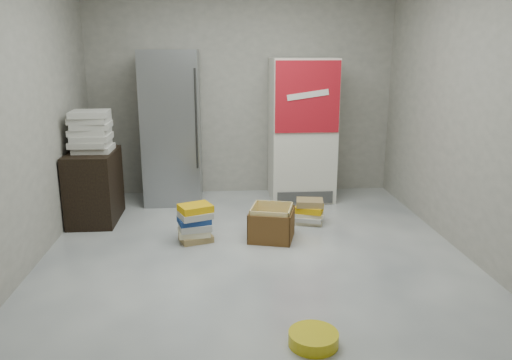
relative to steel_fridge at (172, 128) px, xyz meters
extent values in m
plane|color=silver|center=(0.90, -2.13, -0.95)|extent=(5.00, 5.00, 0.00)
cube|color=#A7A196|center=(0.90, 0.37, 0.45)|extent=(4.00, 0.04, 2.80)
cube|color=#A7A196|center=(0.90, -4.63, 0.45)|extent=(4.00, 0.04, 2.80)
cube|color=#A7A196|center=(-1.10, -2.13, 0.45)|extent=(0.04, 5.00, 2.80)
cube|color=#A7A196|center=(2.90, -2.13, 0.45)|extent=(0.04, 5.00, 2.80)
cube|color=#94969B|center=(0.00, 0.00, 0.00)|extent=(0.70, 0.70, 1.90)
cylinder|color=#333333|center=(0.32, -0.36, 0.15)|extent=(0.02, 0.02, 1.19)
cube|color=silver|center=(1.65, 0.00, -0.05)|extent=(0.80, 0.70, 1.80)
cube|color=#B31420|center=(1.65, -0.36, 0.40)|extent=(0.78, 0.02, 0.85)
cube|color=white|center=(1.65, -0.37, 0.43)|extent=(0.50, 0.01, 0.14)
cube|color=#3F3F3F|center=(1.65, -0.36, -0.85)|extent=(0.70, 0.02, 0.15)
cube|color=black|center=(-0.83, -0.73, -0.55)|extent=(0.50, 0.80, 0.80)
cube|color=silver|center=(-0.81, -0.72, -0.12)|extent=(0.40, 0.40, 0.06)
cube|color=silver|center=(-0.84, -0.74, -0.05)|extent=(0.41, 0.41, 0.06)
cube|color=silver|center=(-0.81, -0.74, 0.01)|extent=(0.40, 0.40, 0.06)
cube|color=silver|center=(-0.83, -0.72, 0.08)|extent=(0.40, 0.40, 0.06)
cube|color=silver|center=(-0.81, -0.72, 0.14)|extent=(0.42, 0.42, 0.06)
cube|color=silver|center=(-0.83, -0.72, 0.21)|extent=(0.40, 0.40, 0.06)
cube|color=silver|center=(-0.81, -0.74, 0.27)|extent=(0.42, 0.42, 0.06)
cube|color=olive|center=(0.33, -1.48, -0.92)|extent=(0.37, 0.33, 0.07)
cube|color=beige|center=(0.31, -1.47, -0.85)|extent=(0.34, 0.29, 0.06)
cube|color=#B1AFA8|center=(0.32, -1.48, -0.79)|extent=(0.35, 0.30, 0.07)
cube|color=navy|center=(0.32, -1.48, -0.73)|extent=(0.36, 0.32, 0.06)
cube|color=#B1AFA8|center=(0.33, -1.48, -0.67)|extent=(0.38, 0.34, 0.06)
cube|color=#E3A70B|center=(0.33, -1.47, -0.60)|extent=(0.38, 0.35, 0.07)
cube|color=beige|center=(1.58, -1.02, -0.93)|extent=(0.34, 0.29, 0.04)
cube|color=#B1AFA8|center=(1.58, -1.05, -0.88)|extent=(0.35, 0.31, 0.05)
cube|color=beige|center=(1.59, -1.03, -0.84)|extent=(0.34, 0.29, 0.04)
cube|color=#E3A70B|center=(1.58, -1.03, -0.78)|extent=(0.35, 0.32, 0.07)
cube|color=olive|center=(1.58, -1.02, -0.71)|extent=(0.33, 0.27, 0.07)
cube|color=gold|center=(1.11, -1.47, -0.94)|extent=(0.50, 0.50, 0.01)
cube|color=brown|center=(1.16, -1.26, -0.80)|extent=(0.42, 0.12, 0.31)
cube|color=brown|center=(1.05, -1.67, -0.80)|extent=(0.42, 0.12, 0.31)
cube|color=brown|center=(0.90, -1.41, -0.80)|extent=(0.12, 0.42, 0.31)
cube|color=brown|center=(1.31, -1.52, -0.80)|extent=(0.12, 0.42, 0.31)
cube|color=gold|center=(1.16, -1.28, -0.78)|extent=(0.39, 0.11, 0.35)
cube|color=gold|center=(1.06, -1.65, -0.78)|extent=(0.39, 0.11, 0.35)
cube|color=gold|center=(0.92, -1.42, -0.78)|extent=(0.11, 0.39, 0.35)
cube|color=gold|center=(1.29, -1.52, -0.78)|extent=(0.11, 0.39, 0.35)
cylinder|color=gold|center=(1.18, -3.40, -0.91)|extent=(0.36, 0.36, 0.09)
camera|label=1|loc=(0.57, -6.29, 0.95)|focal=35.00mm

